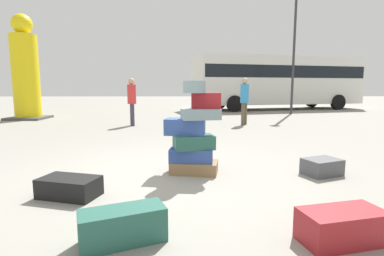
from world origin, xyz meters
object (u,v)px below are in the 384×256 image
suitcase_maroon_foreground_near (342,226)px  parked_bus (278,79)px  suitcase_tower (194,136)px  suitcase_teal_right_side (123,226)px  lamp_post (295,21)px  suitcase_charcoal_white_trunk (322,167)px  person_bearded_onlooker (245,97)px  yellow_dummy_statue (26,73)px  suitcase_black_behind_tower (69,187)px  person_tourist_with_camera (132,98)px

suitcase_maroon_foreground_near → parked_bus: 16.42m
suitcase_tower → suitcase_teal_right_side: (-0.67, -2.10, -0.44)m
parked_bus → lamp_post: 4.26m
suitcase_charcoal_white_trunk → person_bearded_onlooker: 6.19m
suitcase_charcoal_white_trunk → person_bearded_onlooker: person_bearded_onlooker is taller
suitcase_tower → suitcase_maroon_foreground_near: (1.24, -2.13, -0.45)m
suitcase_teal_right_side → parked_bus: bearing=46.3°
suitcase_tower → yellow_dummy_statue: (-6.85, 8.13, 1.33)m
suitcase_black_behind_tower → parked_bus: parked_bus is taller
suitcase_charcoal_white_trunk → lamp_post: size_ratio=0.08×
suitcase_tower → suitcase_maroon_foreground_near: 2.51m
suitcase_tower → suitcase_charcoal_white_trunk: suitcase_tower is taller
person_tourist_with_camera → yellow_dummy_statue: 5.44m
suitcase_charcoal_white_trunk → suitcase_black_behind_tower: bearing=171.7°
suitcase_black_behind_tower → suitcase_teal_right_side: suitcase_teal_right_side is taller
suitcase_teal_right_side → lamp_post: size_ratio=0.10×
suitcase_maroon_foreground_near → parked_bus: size_ratio=0.07×
suitcase_maroon_foreground_near → person_tourist_with_camera: person_tourist_with_camera is taller
suitcase_black_behind_tower → person_tourist_with_camera: 6.89m
suitcase_black_behind_tower → person_tourist_with_camera: (-0.45, 6.82, 0.86)m
suitcase_charcoal_white_trunk → yellow_dummy_statue: (-8.83, 8.27, 1.81)m
suitcase_charcoal_white_trunk → parked_bus: bearing=53.6°
person_tourist_with_camera → suitcase_black_behind_tower: bearing=-14.0°
person_bearded_onlooker → yellow_dummy_statue: bearing=-69.2°
suitcase_teal_right_side → parked_bus: (6.21, 15.73, 1.68)m
suitcase_maroon_foreground_near → suitcase_black_behind_tower: bearing=145.6°
lamp_post → person_bearded_onlooker: bearing=-126.9°
suitcase_black_behind_tower → yellow_dummy_statue: bearing=135.7°
suitcase_black_behind_tower → suitcase_charcoal_white_trunk: (3.54, 0.86, 0.00)m
suitcase_teal_right_side → person_bearded_onlooker: 8.55m
suitcase_maroon_foreground_near → suitcase_tower: bearing=107.8°
suitcase_maroon_foreground_near → person_bearded_onlooker: bearing=72.5°
person_bearded_onlooker → suitcase_black_behind_tower: bearing=7.6°
person_tourist_with_camera → parked_bus: (7.56, 7.81, 0.85)m
person_bearded_onlooker → lamp_post: (3.28, 4.38, 3.56)m
suitcase_teal_right_side → person_bearded_onlooker: (2.64, 8.08, 0.85)m
suitcase_black_behind_tower → parked_bus: 16.35m
parked_bus → lamp_post: (-0.29, -3.27, 2.72)m
person_bearded_onlooker → parked_bus: 8.48m
suitcase_black_behind_tower → lamp_post: lamp_post is taller
suitcase_teal_right_side → person_tourist_with_camera: person_tourist_with_camera is taller
suitcase_maroon_foreground_near → suitcase_charcoal_white_trunk: size_ratio=1.36×
suitcase_maroon_foreground_near → suitcase_black_behind_tower: size_ratio=1.03×
suitcase_maroon_foreground_near → suitcase_black_behind_tower: 3.02m
suitcase_charcoal_white_trunk → person_bearded_onlooker: (-0.01, 6.12, 0.87)m
suitcase_tower → suitcase_black_behind_tower: bearing=-147.5°
suitcase_black_behind_tower → person_bearded_onlooker: 7.87m
suitcase_tower → parked_bus: size_ratio=0.14×
suitcase_charcoal_white_trunk → person_tourist_with_camera: person_tourist_with_camera is taller
suitcase_maroon_foreground_near → suitcase_charcoal_white_trunk: suitcase_maroon_foreground_near is taller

